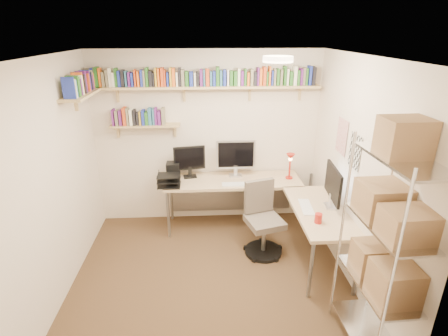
{
  "coord_description": "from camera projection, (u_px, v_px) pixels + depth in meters",
  "views": [
    {
      "loc": [
        -0.04,
        -3.35,
        2.73
      ],
      "look_at": [
        0.19,
        0.55,
        1.18
      ],
      "focal_mm": 28.0,
      "sensor_mm": 36.0,
      "label": 1
    }
  ],
  "objects": [
    {
      "name": "office_chair",
      "position": [
        263.0,
        224.0,
        4.49
      ],
      "size": [
        0.53,
        0.53,
        0.96
      ],
      "rotation": [
        0.0,
        0.0,
        0.28
      ],
      "color": "black",
      "rests_on": "ground"
    },
    {
      "name": "room_shell",
      "position": [
        209.0,
        155.0,
        3.55
      ],
      "size": [
        3.24,
        3.04,
        2.52
      ],
      "color": "beige",
      "rests_on": "ground"
    },
    {
      "name": "wire_rack",
      "position": [
        390.0,
        228.0,
        2.78
      ],
      "size": [
        0.45,
        0.86,
        2.14
      ],
      "rotation": [
        0.0,
        0.0,
        0.04
      ],
      "color": "silver",
      "rests_on": "ground"
    },
    {
      "name": "corner_desk",
      "position": [
        244.0,
        187.0,
        4.74
      ],
      "size": [
        2.3,
        1.9,
        1.29
      ],
      "color": "beige",
      "rests_on": "ground"
    },
    {
      "name": "wall_shelves",
      "position": [
        174.0,
        88.0,
        4.55
      ],
      "size": [
        3.12,
        1.09,
        0.8
      ],
      "color": "#DCBC7C",
      "rests_on": "ground"
    },
    {
      "name": "ground",
      "position": [
        211.0,
        278.0,
        4.12
      ],
      "size": [
        3.2,
        3.2,
        0.0
      ],
      "primitive_type": "plane",
      "color": "#442C1D",
      "rests_on": "ground"
    }
  ]
}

